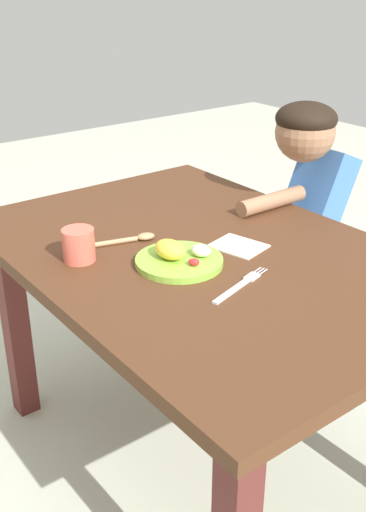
# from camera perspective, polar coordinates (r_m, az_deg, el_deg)

# --- Properties ---
(ground_plane) EXTENTS (8.00, 8.00, 0.00)m
(ground_plane) POSITION_cam_1_polar(r_m,az_deg,el_deg) (2.03, 1.50, -17.83)
(ground_plane) COLOR beige
(dining_table) EXTENTS (1.28, 0.89, 0.71)m
(dining_table) POSITION_cam_1_polar(r_m,az_deg,el_deg) (1.68, 1.73, -2.57)
(dining_table) COLOR #4C2C19
(dining_table) RESTS_ON ground_plane
(plate) EXTENTS (0.22, 0.22, 0.06)m
(plate) POSITION_cam_1_polar(r_m,az_deg,el_deg) (1.54, -0.43, -0.18)
(plate) COLOR #8BC240
(plate) RESTS_ON dining_table
(fork) EXTENTS (0.08, 0.22, 0.01)m
(fork) POSITION_cam_1_polar(r_m,az_deg,el_deg) (1.45, 5.34, -2.72)
(fork) COLOR silver
(fork) RESTS_ON dining_table
(spoon) EXTENTS (0.07, 0.18, 0.02)m
(spoon) POSITION_cam_1_polar(r_m,az_deg,el_deg) (1.68, -4.80, 1.60)
(spoon) COLOR tan
(spoon) RESTS_ON dining_table
(drinking_cup) EXTENTS (0.08, 0.08, 0.09)m
(drinking_cup) POSITION_cam_1_polar(r_m,az_deg,el_deg) (1.58, -9.69, 1.02)
(drinking_cup) COLOR #E2634F
(drinking_cup) RESTS_ON dining_table
(person) EXTENTS (0.19, 0.46, 1.02)m
(person) POSITION_cam_1_polar(r_m,az_deg,el_deg) (2.11, 11.85, 2.92)
(person) COLOR #3B446B
(person) RESTS_ON ground_plane
(napkin) EXTENTS (0.16, 0.14, 0.00)m
(napkin) POSITION_cam_1_polar(r_m,az_deg,el_deg) (1.65, 5.17, 0.92)
(napkin) COLOR white
(napkin) RESTS_ON dining_table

